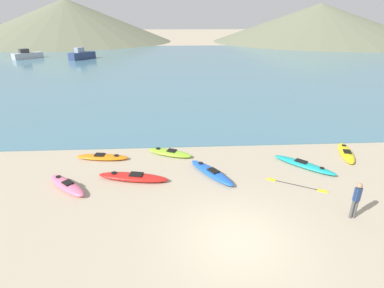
# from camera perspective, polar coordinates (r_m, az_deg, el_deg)

# --- Properties ---
(ground_plane) EXTENTS (400.00, 400.00, 0.00)m
(ground_plane) POSITION_cam_1_polar(r_m,az_deg,el_deg) (11.28, 8.55, -17.72)
(ground_plane) COLOR tan
(bay_water) EXTENTS (160.00, 70.00, 0.06)m
(bay_water) POSITION_cam_1_polar(r_m,az_deg,el_deg) (52.27, -1.15, 15.00)
(bay_water) COLOR teal
(bay_water) RESTS_ON ground_plane
(far_hill_midleft) EXTENTS (64.40, 64.40, 12.64)m
(far_hill_midleft) POSITION_cam_1_polar(r_m,az_deg,el_deg) (108.63, -22.58, 20.89)
(far_hill_midleft) COLOR #6B7056
(far_hill_midleft) RESTS_ON ground_plane
(far_hill_midright) EXTENTS (66.39, 66.39, 11.38)m
(far_hill_midright) POSITION_cam_1_polar(r_m,az_deg,el_deg) (109.72, 22.99, 20.50)
(far_hill_midright) COLOR #6B7056
(far_hill_midright) RESTS_ON ground_plane
(kayak_on_sand_0) EXTENTS (1.59, 2.99, 0.30)m
(kayak_on_sand_0) POSITION_cam_1_polar(r_m,az_deg,el_deg) (19.36, 27.31, -1.49)
(kayak_on_sand_0) COLOR yellow
(kayak_on_sand_0) RESTS_ON ground_plane
(kayak_on_sand_1) EXTENTS (3.56, 1.48, 0.35)m
(kayak_on_sand_1) POSITION_cam_1_polar(r_m,az_deg,el_deg) (14.90, -11.16, -6.19)
(kayak_on_sand_1) COLOR red
(kayak_on_sand_1) RESTS_ON ground_plane
(kayak_on_sand_2) EXTENTS (2.99, 1.13, 0.29)m
(kayak_on_sand_2) POSITION_cam_1_polar(r_m,az_deg,el_deg) (17.43, -16.68, -2.38)
(kayak_on_sand_2) COLOR orange
(kayak_on_sand_2) RESTS_ON ground_plane
(kayak_on_sand_3) EXTENTS (2.44, 2.40, 0.39)m
(kayak_on_sand_3) POSITION_cam_1_polar(r_m,az_deg,el_deg) (15.07, -22.73, -7.25)
(kayak_on_sand_3) COLOR #E5668C
(kayak_on_sand_3) RESTS_ON ground_plane
(kayak_on_sand_4) EXTENTS (2.82, 2.90, 0.31)m
(kayak_on_sand_4) POSITION_cam_1_polar(r_m,az_deg,el_deg) (16.91, 20.54, -3.71)
(kayak_on_sand_4) COLOR teal
(kayak_on_sand_4) RESTS_ON ground_plane
(kayak_on_sand_5) EXTENTS (2.30, 3.10, 0.35)m
(kayak_on_sand_5) POSITION_cam_1_polar(r_m,az_deg,el_deg) (15.07, 3.70, -5.41)
(kayak_on_sand_5) COLOR blue
(kayak_on_sand_5) RESTS_ON ground_plane
(kayak_on_sand_6) EXTENTS (2.75, 1.83, 0.34)m
(kayak_on_sand_6) POSITION_cam_1_polar(r_m,az_deg,el_deg) (17.21, -4.27, -1.66)
(kayak_on_sand_6) COLOR #8CCC2D
(kayak_on_sand_6) RESTS_ON ground_plane
(person_near_foreground) EXTENTS (0.32, 0.23, 1.57)m
(person_near_foreground) POSITION_cam_1_polar(r_m,az_deg,el_deg) (13.29, 28.84, -9.03)
(person_near_foreground) COLOR #4C4C4C
(person_near_foreground) RESTS_ON ground_plane
(moored_boat_0) EXTENTS (4.93, 4.96, 1.80)m
(moored_boat_0) POSITION_cam_1_polar(r_m,az_deg,el_deg) (66.89, -28.88, 14.61)
(moored_boat_0) COLOR #B2B2B7
(moored_boat_0) RESTS_ON bay_water
(moored_boat_1) EXTENTS (4.28, 5.01, 2.15)m
(moored_boat_1) POSITION_cam_1_polar(r_m,az_deg,el_deg) (61.60, -20.23, 15.62)
(moored_boat_1) COLOR navy
(moored_boat_1) RESTS_ON bay_water
(loose_paddle) EXTENTS (2.50, 1.55, 0.03)m
(loose_paddle) POSITION_cam_1_polar(r_m,az_deg,el_deg) (15.07, 19.21, -7.39)
(loose_paddle) COLOR black
(loose_paddle) RESTS_ON ground_plane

